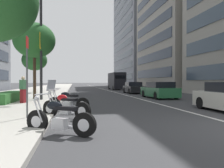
# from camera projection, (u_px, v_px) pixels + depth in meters

# --- Properties ---
(sidewalk_right_plaza) EXTENTS (160.00, 8.46, 0.15)m
(sidewalk_right_plaza) POSITION_uv_depth(u_px,v_px,m) (41.00, 90.00, 34.35)
(sidewalk_right_plaza) COLOR #B2ADA3
(sidewalk_right_plaza) RESTS_ON ground
(lane_centre_stripe) EXTENTS (110.00, 0.16, 0.01)m
(lane_centre_stripe) POSITION_uv_depth(u_px,v_px,m) (103.00, 89.00, 41.02)
(lane_centre_stripe) COLOR silver
(lane_centre_stripe) RESTS_ON ground
(motorcycle_second_in_row) EXTENTS (1.15, 1.88, 1.10)m
(motorcycle_second_in_row) POSITION_uv_depth(u_px,v_px,m) (59.00, 119.00, 5.99)
(motorcycle_second_in_row) COLOR black
(motorcycle_second_in_row) RESTS_ON ground
(motorcycle_under_tarp) EXTENTS (1.46, 1.86, 1.50)m
(motorcycle_under_tarp) POSITION_uv_depth(u_px,v_px,m) (65.00, 107.00, 8.60)
(motorcycle_under_tarp) COLOR black
(motorcycle_under_tarp) RESTS_ON ground
(motorcycle_mid_row) EXTENTS (1.18, 2.02, 1.10)m
(motorcycle_mid_row) POSITION_uv_depth(u_px,v_px,m) (68.00, 102.00, 11.01)
(motorcycle_mid_row) COLOR black
(motorcycle_mid_row) RESTS_ON ground
(car_following_behind) EXTENTS (4.43, 1.99, 1.38)m
(car_following_behind) POSITION_uv_depth(u_px,v_px,m) (159.00, 90.00, 19.12)
(car_following_behind) COLOR #236038
(car_following_behind) RESTS_ON ground
(car_far_down_avenue) EXTENTS (4.52, 1.89, 1.36)m
(car_far_down_avenue) POSITION_uv_depth(u_px,v_px,m) (133.00, 88.00, 26.87)
(car_far_down_avenue) COLOR black
(car_far_down_avenue) RESTS_ON ground
(delivery_van_ahead) EXTENTS (6.09, 2.13, 2.88)m
(delivery_van_ahead) POSITION_uv_depth(u_px,v_px,m) (117.00, 81.00, 38.47)
(delivery_van_ahead) COLOR black
(delivery_van_ahead) RESTS_ON ground
(parking_sign_by_curb) EXTENTS (0.32, 0.06, 2.90)m
(parking_sign_by_curb) POSITION_uv_depth(u_px,v_px,m) (27.00, 69.00, 7.87)
(parking_sign_by_curb) COLOR #47494C
(parking_sign_by_curb) RESTS_ON sidewalk_right_plaza
(street_lamp_with_banners) EXTENTS (1.26, 2.57, 8.61)m
(street_lamp_with_banners) POSITION_uv_depth(u_px,v_px,m) (46.00, 27.00, 15.73)
(street_lamp_with_banners) COLOR #232326
(street_lamp_with_banners) RESTS_ON sidewalk_right_plaza
(clipped_hedge_bed) EXTENTS (4.99, 1.10, 0.58)m
(clipped_hedge_bed) POSITION_uv_depth(u_px,v_px,m) (8.00, 97.00, 14.36)
(clipped_hedge_bed) COLOR #337033
(clipped_hedge_bed) RESTS_ON sidewalk_right_plaza
(street_tree_near_plaza_corner) EXTENTS (3.02, 3.02, 5.57)m
(street_tree_near_plaza_corner) POSITION_uv_depth(u_px,v_px,m) (34.00, 41.00, 16.42)
(street_tree_near_plaza_corner) COLOR #473323
(street_tree_near_plaza_corner) RESTS_ON sidewalk_right_plaza
(street_tree_by_lamp_post) EXTENTS (2.82, 2.82, 4.92)m
(street_tree_by_lamp_post) POSITION_uv_depth(u_px,v_px,m) (35.00, 60.00, 25.67)
(street_tree_by_lamp_post) COLOR #473323
(street_tree_by_lamp_post) RESTS_ON sidewalk_right_plaza
(pedestrian_on_plaza) EXTENTS (0.47, 0.39, 1.59)m
(pedestrian_on_plaza) POSITION_uv_depth(u_px,v_px,m) (23.00, 89.00, 13.33)
(pedestrian_on_plaza) COLOR maroon
(pedestrian_on_plaza) RESTS_ON sidewalk_right_plaza
(office_tower_mid_left) EXTENTS (25.51, 18.93, 33.18)m
(office_tower_mid_left) POSITION_uv_depth(u_px,v_px,m) (154.00, 29.00, 64.51)
(office_tower_mid_left) COLOR gray
(office_tower_mid_left) RESTS_ON ground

